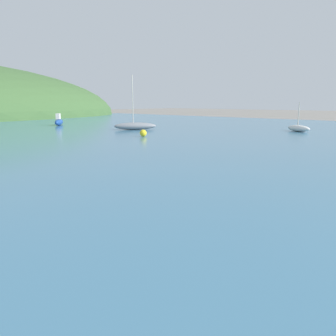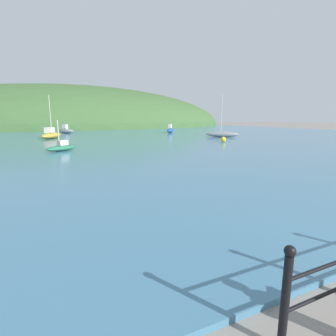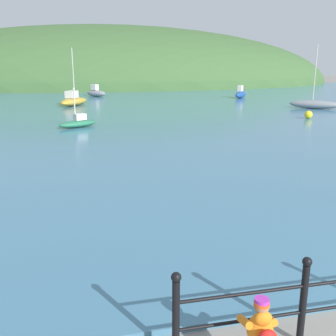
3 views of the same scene
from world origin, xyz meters
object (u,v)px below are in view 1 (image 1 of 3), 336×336
at_px(boat_twin_mast, 299,128).
at_px(mooring_buoy, 143,133).
at_px(boat_mid_harbor, 59,121).
at_px(boat_blue_hull, 135,126).

xyz_separation_m(boat_twin_mast, mooring_buoy, (-11.62, 6.55, -0.03)).
bearing_deg(boat_mid_harbor, mooring_buoy, -96.68).
height_order(boat_blue_hull, boat_twin_mast, boat_blue_hull).
relative_size(boat_blue_hull, mooring_buoy, 9.59).
height_order(boat_blue_hull, mooring_buoy, boat_blue_hull).
bearing_deg(boat_twin_mast, boat_blue_hull, 125.14).
xyz_separation_m(boat_blue_hull, mooring_buoy, (-3.56, -4.90, -0.10)).
bearing_deg(boat_mid_harbor, boat_twin_mast, -65.55).
bearing_deg(boat_blue_hull, mooring_buoy, -125.99).
height_order(boat_twin_mast, mooring_buoy, boat_twin_mast).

